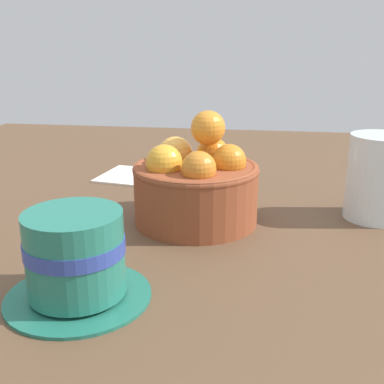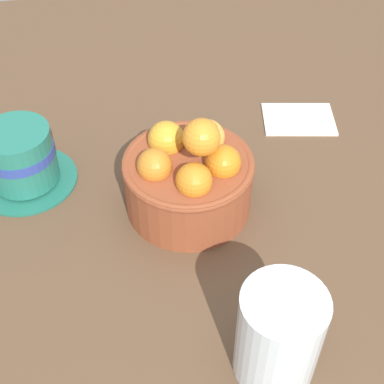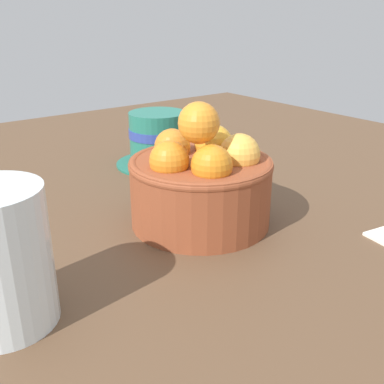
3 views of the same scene
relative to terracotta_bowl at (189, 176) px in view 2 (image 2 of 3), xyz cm
name	(u,v)px [view 2 (image 2 of 3)]	position (x,y,z in cm)	size (l,w,h in cm)	color
ground_plane	(189,219)	(0.05, 0.01, -7.00)	(119.16, 113.57, 4.78)	brown
terracotta_bowl	(189,176)	(0.00, 0.00, 0.00)	(14.52, 14.52, 12.93)	brown
coffee_cup	(21,158)	(18.81, -7.21, -0.97)	(12.15, 12.15, 7.59)	#206957
water_glass	(279,335)	(-4.32, 21.07, 0.45)	(7.28, 7.28, 10.10)	silver
folded_napkin	(299,118)	(-17.44, -13.53, -4.30)	(9.64, 7.06, 0.60)	white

